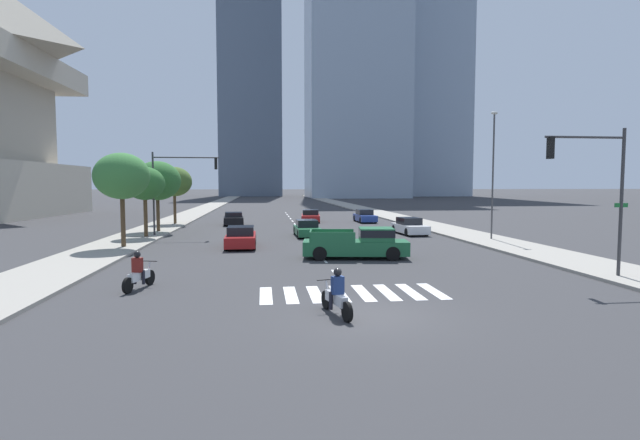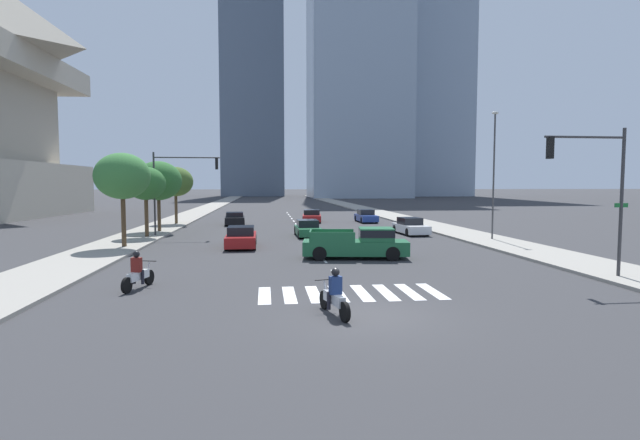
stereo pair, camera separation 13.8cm
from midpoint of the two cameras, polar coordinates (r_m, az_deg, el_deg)
The scene contains 24 objects.
ground_plane at distance 15.36m, azimuth 5.84°, elevation -11.04°, with size 800.00×800.00×0.00m, color #333335.
sidewalk_east at distance 47.39m, azimuth 13.20°, elevation -0.73°, with size 4.00×260.00×0.15m, color gray.
sidewalk_west at distance 45.66m, azimuth -18.44°, elevation -1.01°, with size 4.00×260.00×0.15m, color gray.
crosswalk_near at distance 18.34m, azimuth 3.74°, elevation -8.50°, with size 6.75×2.81×0.01m.
lane_divider_center at distance 45.89m, azimuth -2.42°, elevation -0.87°, with size 0.14×50.00×0.01m.
motorcycle_lead at distance 20.15m, azimuth -20.27°, elevation -5.93°, with size 0.92×2.15×1.49m.
motorcycle_trailing at distance 15.19m, azimuth 1.95°, elevation -8.93°, with size 0.87×2.17×1.49m.
pickup_truck at distance 26.73m, azimuth 4.89°, elevation -2.75°, with size 5.88×2.65×1.67m.
sedan_blue_0 at distance 52.44m, azimuth 5.46°, elevation 0.41°, with size 1.83×4.49×1.35m.
sedan_red_1 at distance 31.85m, azimuth -9.05°, elevation -2.02°, with size 1.95×4.81×1.35m.
sedan_black_2 at distance 49.42m, azimuth -9.84°, elevation 0.13°, with size 2.12×4.56×1.28m.
sedan_white_3 at distance 40.23m, azimuth 10.60°, elevation -0.77°, with size 2.04×4.49×1.34m.
sedan_red_4 at distance 52.41m, azimuth -0.90°, elevation 0.42°, with size 2.30×4.65×1.31m.
sedan_green_5 at distance 38.01m, azimuth -1.34°, elevation -1.03°, with size 1.90×4.63×1.28m.
traffic_signal_near at distance 23.45m, azimuth 29.56°, elevation 4.42°, with size 3.82×0.28×6.23m.
traffic_signal_far at distance 39.05m, azimuth -16.10°, elevation 4.72°, with size 5.26×0.28×6.33m.
street_lamp_east at distance 36.90m, azimuth 19.72°, elevation 5.84°, with size 0.50×0.24×8.99m.
street_tree_nearest at distance 32.78m, azimuth -21.95°, elevation 4.74°, with size 3.37×3.37×5.83m.
street_tree_second at distance 38.53m, azimuth -19.57°, elevation 4.00°, with size 2.90×2.90×5.18m.
street_tree_third at distance 42.78m, azimuth -18.25°, elevation 4.36°, with size 3.81×3.81×5.80m.
street_tree_fourth at distance 50.49m, azimuth -16.42°, elevation 4.30°, with size 3.42×3.42×5.61m.
office_tower_left_skyline at distance 181.09m, azimuth -7.87°, elevation 17.25°, with size 21.27×21.40×97.84m.
office_tower_center_skyline at distance 159.21m, azimuth 4.47°, elevation 20.96°, with size 29.45×24.45×109.56m.
office_tower_right_skyline at distance 188.79m, azimuth 12.01°, elevation 20.24°, with size 28.68×26.96×114.25m.
Camera 2 is at (-3.10, -14.49, 4.02)m, focal length 27.44 mm.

